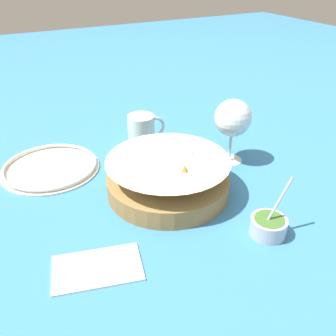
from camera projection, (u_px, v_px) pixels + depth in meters
name	position (u px, v px, depth m)	size (l,w,h in m)	color
ground_plane	(152.00, 194.00, 0.82)	(4.00, 4.00, 0.00)	teal
food_basket	(168.00, 178.00, 0.81)	(0.27, 0.27, 0.10)	olive
sauce_cup	(268.00, 225.00, 0.70)	(0.08, 0.07, 0.12)	#B7B7BC
wine_glass	(233.00, 120.00, 0.90)	(0.09, 0.09, 0.16)	silver
beer_mug	(142.00, 132.00, 1.01)	(0.11, 0.07, 0.09)	silver
side_plate	(50.00, 167.00, 0.91)	(0.24, 0.24, 0.01)	silver
napkin	(97.00, 267.00, 0.63)	(0.17, 0.12, 0.01)	white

